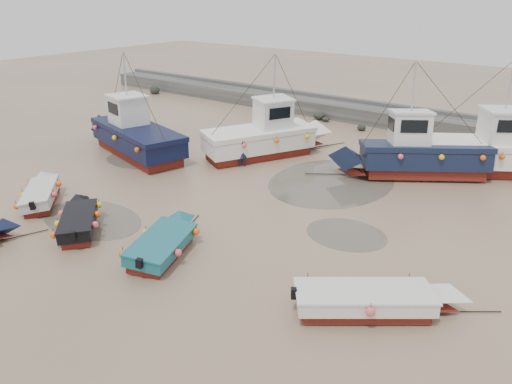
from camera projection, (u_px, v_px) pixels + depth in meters
ground at (180, 228)px, 21.82m from camera, size 120.00×120.00×0.00m
seawall at (388, 118)px, 37.77m from camera, size 60.00×4.92×1.50m
puddle_a at (92, 219)px, 22.73m from camera, size 5.48×5.48×0.01m
puddle_b at (346, 234)px, 21.31m from camera, size 3.54×3.54×0.01m
puddle_c at (135, 160)px, 30.44m from camera, size 4.10×4.10×0.01m
puddle_d at (332, 181)px, 27.12m from camera, size 6.35×6.35×0.01m
dinghy_0 at (43, 191)px, 24.40m from camera, size 4.87×4.30×1.43m
dinghy_2 at (164, 240)px, 19.64m from camera, size 2.97×5.56×1.43m
dinghy_3 at (376, 299)px, 15.95m from camera, size 5.87×4.75×1.43m
dinghy_4 at (80, 217)px, 21.57m from camera, size 4.65×4.16×1.43m
cabin_boat_0 at (133, 133)px, 31.23m from camera, size 10.99×4.95×6.22m
cabin_boat_1 at (267, 135)px, 30.74m from camera, size 5.64×9.48×6.22m
cabin_boat_2 at (413, 153)px, 27.34m from camera, size 8.89×6.66×6.22m
cabin_boat_3 at (491, 150)px, 27.98m from camera, size 9.79×7.34×6.22m
person at (242, 166)px, 29.41m from camera, size 0.70×0.68×1.62m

